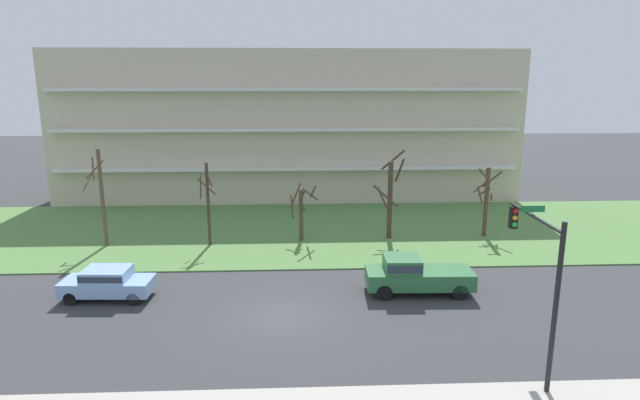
# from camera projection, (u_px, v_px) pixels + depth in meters

# --- Properties ---
(ground) EXTENTS (160.00, 160.00, 0.00)m
(ground) POSITION_uv_depth(u_px,v_px,m) (283.00, 317.00, 24.46)
(ground) COLOR #38383A
(grass_lawn_strip) EXTENTS (80.00, 16.00, 0.08)m
(grass_lawn_strip) POSITION_uv_depth(u_px,v_px,m) (288.00, 231.00, 38.07)
(grass_lawn_strip) COLOR #547F42
(grass_lawn_strip) RESTS_ON ground
(apartment_building) EXTENTS (40.55, 12.66, 13.15)m
(apartment_building) POSITION_uv_depth(u_px,v_px,m) (289.00, 123.00, 50.07)
(apartment_building) COLOR beige
(apartment_building) RESTS_ON ground
(tree_far_left) EXTENTS (1.06, 1.72, 6.44)m
(tree_far_left) POSITION_uv_depth(u_px,v_px,m) (101.00, 195.00, 33.85)
(tree_far_left) COLOR brown
(tree_far_left) RESTS_ON ground
(tree_left) EXTENTS (1.16, 1.06, 5.54)m
(tree_left) POSITION_uv_depth(u_px,v_px,m) (208.00, 202.00, 34.07)
(tree_left) COLOR #423023
(tree_left) RESTS_ON ground
(tree_center) EXTENTS (1.96, 2.16, 3.99)m
(tree_center) POSITION_uv_depth(u_px,v_px,m) (302.00, 209.00, 35.24)
(tree_center) COLOR #4C3828
(tree_center) RESTS_ON ground
(tree_right) EXTENTS (2.28, 2.30, 6.10)m
(tree_right) POSITION_uv_depth(u_px,v_px,m) (390.00, 196.00, 35.53)
(tree_right) COLOR #423023
(tree_right) RESTS_ON ground
(tree_far_right) EXTENTS (1.93, 1.73, 4.89)m
(tree_far_right) POSITION_uv_depth(u_px,v_px,m) (486.00, 199.00, 36.17)
(tree_far_right) COLOR #4C3828
(tree_far_right) RESTS_ON ground
(sedan_blue_near_left) EXTENTS (4.48, 2.01, 1.57)m
(sedan_blue_near_left) POSITION_uv_depth(u_px,v_px,m) (107.00, 282.00, 26.31)
(sedan_blue_near_left) COLOR #8CB2E0
(sedan_blue_near_left) RESTS_ON ground
(pickup_green_center_left) EXTENTS (5.46, 2.18, 1.95)m
(pickup_green_center_left) POSITION_uv_depth(u_px,v_px,m) (415.00, 274.00, 26.96)
(pickup_green_center_left) COLOR #2D6B3D
(pickup_green_center_left) RESTS_ON ground
(traffic_signal_mast) EXTENTS (0.90, 4.34, 6.27)m
(traffic_signal_mast) POSITION_uv_depth(u_px,v_px,m) (539.00, 266.00, 18.86)
(traffic_signal_mast) COLOR black
(traffic_signal_mast) RESTS_ON ground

